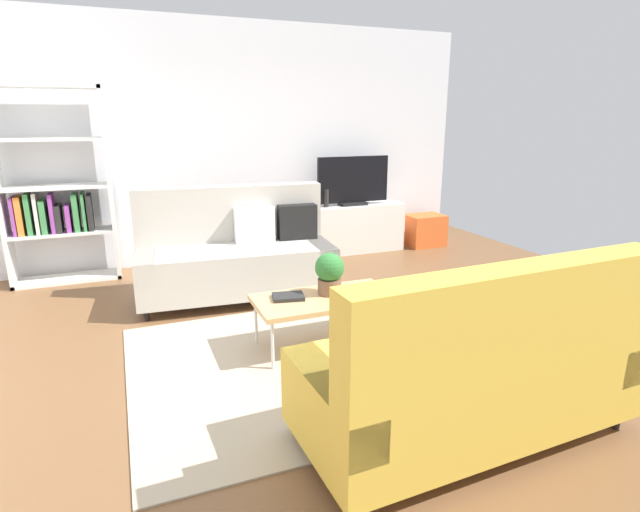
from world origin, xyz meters
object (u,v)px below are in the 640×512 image
at_px(couch_beige, 237,254).
at_px(tv, 353,182).
at_px(coffee_table, 325,300).
at_px(potted_plant, 330,272).
at_px(couch_green, 471,369).
at_px(bookshelf, 55,196).
at_px(storage_trunk, 424,230).
at_px(table_book_0, 288,297).
at_px(tv_console, 352,228).
at_px(vase_0, 310,200).
at_px(bottle_0, 326,198).

relative_size(couch_beige, tv, 1.96).
distance_m(coffee_table, potted_plant, 0.22).
relative_size(couch_green, bookshelf, 0.92).
xyz_separation_m(coffee_table, storage_trunk, (2.56, 2.50, -0.17)).
distance_m(tv, table_book_0, 3.10).
relative_size(couch_beige, couch_green, 1.02).
distance_m(coffee_table, tv_console, 2.99).
bearing_deg(coffee_table, bookshelf, 128.14).
xyz_separation_m(bookshelf, potted_plant, (2.12, -2.57, -0.36)).
relative_size(tv, vase_0, 5.90).
xyz_separation_m(storage_trunk, bottle_0, (-1.49, 0.06, 0.54)).
bearing_deg(potted_plant, tv, 61.03).
xyz_separation_m(couch_green, tv, (1.18, 4.01, 0.51)).
xyz_separation_m(couch_beige, storage_trunk, (2.94, 1.08, -0.23)).
height_order(couch_beige, bottle_0, couch_beige).
height_order(coffee_table, table_book_0, table_book_0).
bearing_deg(bottle_0, tv, 2.94).
xyz_separation_m(coffee_table, bookshelf, (-2.06, 2.62, 0.57)).
bearing_deg(potted_plant, bookshelf, 129.50).
distance_m(tv_console, tv, 0.63).
relative_size(potted_plant, table_book_0, 1.40).
bearing_deg(vase_0, tv, -6.88).
relative_size(coffee_table, tv_console, 0.79).
distance_m(coffee_table, storage_trunk, 3.59).
relative_size(tv, storage_trunk, 1.92).
distance_m(tv_console, vase_0, 0.71).
height_order(coffee_table, storage_trunk, storage_trunk).
xyz_separation_m(couch_green, vase_0, (0.60, 4.08, 0.28)).
distance_m(tv_console, bottle_0, 0.59).
bearing_deg(potted_plant, coffee_table, -140.51).
xyz_separation_m(table_book_0, vase_0, (1.16, 2.59, 0.29)).
xyz_separation_m(tv, vase_0, (-0.58, 0.07, -0.23)).
height_order(couch_beige, bookshelf, bookshelf).
relative_size(tv, bookshelf, 0.48).
height_order(couch_beige, vase_0, couch_beige).
bearing_deg(storage_trunk, table_book_0, -139.41).
height_order(couch_beige, table_book_0, couch_beige).
xyz_separation_m(tv_console, bookshelf, (-3.52, 0.02, 0.64)).
distance_m(couch_beige, couch_green, 2.92).
relative_size(bookshelf, table_book_0, 8.75).
height_order(bookshelf, bottle_0, bookshelf).
height_order(couch_beige, couch_green, same).
distance_m(couch_green, bookshelf, 4.70).
relative_size(tv_console, potted_plant, 4.18).
height_order(vase_0, bottle_0, bottle_0).
bearing_deg(bookshelf, coffee_table, -51.86).
xyz_separation_m(table_book_0, bottle_0, (1.35, 2.50, 0.32)).
xyz_separation_m(bookshelf, storage_trunk, (4.62, -0.12, -0.74)).
distance_m(tv_console, storage_trunk, 1.11).
distance_m(tv_console, table_book_0, 3.08).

